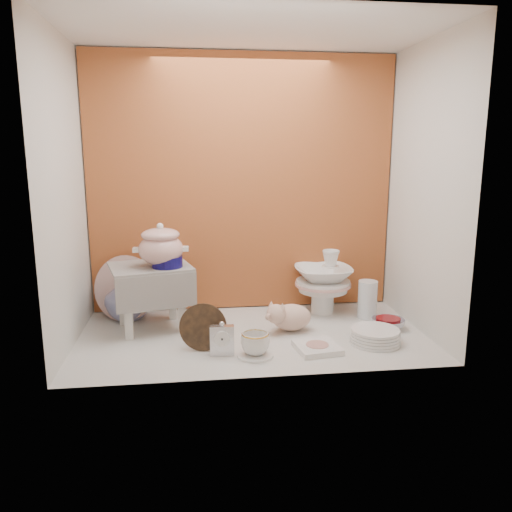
{
  "coord_description": "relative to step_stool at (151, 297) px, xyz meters",
  "views": [
    {
      "loc": [
        -0.3,
        -2.48,
        0.95
      ],
      "look_at": [
        0.02,
        0.02,
        0.42
      ],
      "focal_mm": 35.29,
      "sensor_mm": 36.0,
      "label": 1
    }
  ],
  "objects": [
    {
      "name": "gold_rim_teacup",
      "position": [
        0.51,
        -0.45,
        -0.11
      ],
      "size": [
        0.15,
        0.15,
        0.11
      ],
      "primitive_type": "imported",
      "rotation": [
        0.0,
        0.0,
        -0.15
      ],
      "color": "white",
      "rests_on": "teacup_saucer"
    },
    {
      "name": "lattice_dish",
      "position": [
        0.81,
        -0.42,
        -0.16
      ],
      "size": [
        0.22,
        0.22,
        0.03
      ],
      "primitive_type": "cube",
      "rotation": [
        0.0,
        0.0,
        0.13
      ],
      "color": "white",
      "rests_on": "ground"
    },
    {
      "name": "crystal_bowl",
      "position": [
        1.27,
        -0.17,
        -0.15
      ],
      "size": [
        0.2,
        0.2,
        0.06
      ],
      "primitive_type": "imported",
      "rotation": [
        0.0,
        0.0,
        -0.12
      ],
      "color": "silver",
      "rests_on": "ground"
    },
    {
      "name": "plush_pig",
      "position": [
        0.74,
        -0.14,
        -0.1
      ],
      "size": [
        0.28,
        0.2,
        0.16
      ],
      "primitive_type": "ellipsoid",
      "rotation": [
        0.0,
        0.0,
        0.05
      ],
      "color": "beige",
      "rests_on": "ground"
    },
    {
      "name": "clear_glass_vase",
      "position": [
        1.22,
        0.02,
        -0.07
      ],
      "size": [
        0.14,
        0.14,
        0.22
      ],
      "primitive_type": "cylinder",
      "rotation": [
        0.0,
        0.0,
        0.41
      ],
      "color": "silver",
      "rests_on": "ground"
    },
    {
      "name": "cobalt_bowl",
      "position": [
        0.09,
        -0.05,
        0.2
      ],
      "size": [
        0.17,
        0.17,
        0.06
      ],
      "primitive_type": "cylinder",
      "rotation": [
        0.0,
        0.0,
        0.08
      ],
      "color": "#0F0A51",
      "rests_on": "step_stool"
    },
    {
      "name": "blue_white_vase",
      "position": [
        -0.15,
        0.18,
        -0.04
      ],
      "size": [
        0.31,
        0.31,
        0.27
      ],
      "primitive_type": "imported",
      "rotation": [
        0.0,
        0.0,
        0.22
      ],
      "color": "white",
      "rests_on": "ground"
    },
    {
      "name": "porcelain_tower",
      "position": [
        0.99,
        0.15,
        0.01
      ],
      "size": [
        0.34,
        0.34,
        0.38
      ],
      "primitive_type": null,
      "rotation": [
        0.0,
        0.0,
        0.02
      ],
      "color": "white",
      "rests_on": "ground"
    },
    {
      "name": "soup_tureen",
      "position": [
        0.06,
        -0.03,
        0.29
      ],
      "size": [
        0.27,
        0.27,
        0.23
      ],
      "primitive_type": null,
      "rotation": [
        0.0,
        0.0,
        -0.01
      ],
      "color": "white",
      "rests_on": "step_stool"
    },
    {
      "name": "dinner_plate_stack",
      "position": [
        1.13,
        -0.36,
        -0.14
      ],
      "size": [
        0.26,
        0.26,
        0.07
      ],
      "primitive_type": "cylinder",
      "rotation": [
        0.0,
        0.0,
        -0.03
      ],
      "color": "white",
      "rests_on": "ground"
    },
    {
      "name": "step_stool",
      "position": [
        0.0,
        0.0,
        0.0
      ],
      "size": [
        0.48,
        0.44,
        0.35
      ],
      "primitive_type": null,
      "rotation": [
        0.0,
        0.0,
        0.26
      ],
      "color": "silver",
      "rests_on": "ground"
    },
    {
      "name": "ground",
      "position": [
        0.53,
        -0.17,
        -0.18
      ],
      "size": [
        1.8,
        1.8,
        0.0
      ],
      "primitive_type": "plane",
      "color": "silver",
      "rests_on": "ground"
    },
    {
      "name": "mantel_clock",
      "position": [
        0.35,
        -0.42,
        -0.09
      ],
      "size": [
        0.12,
        0.05,
        0.17
      ],
      "primitive_type": "cube",
      "rotation": [
        0.0,
        0.0,
        -0.05
      ],
      "color": "silver",
      "rests_on": "ground"
    },
    {
      "name": "teacup_saucer",
      "position": [
        0.51,
        -0.45,
        -0.17
      ],
      "size": [
        0.18,
        0.18,
        0.01
      ],
      "primitive_type": "cylinder",
      "rotation": [
        0.0,
        0.0,
        -0.02
      ],
      "color": "white",
      "rests_on": "ground"
    },
    {
      "name": "lacquer_tray",
      "position": [
        0.27,
        -0.34,
        -0.06
      ],
      "size": [
        0.24,
        0.09,
        0.23
      ],
      "primitive_type": null,
      "rotation": [
        0.0,
        0.0,
        -0.14
      ],
      "color": "black",
      "rests_on": "ground"
    },
    {
      "name": "niche_shell",
      "position": [
        0.53,
        0.01,
        0.75
      ],
      "size": [
        1.86,
        1.03,
        1.53
      ],
      "color": "#A34F28",
      "rests_on": "ground"
    },
    {
      "name": "floral_platter",
      "position": [
        -0.16,
        0.17,
        0.01
      ],
      "size": [
        0.39,
        0.24,
        0.37
      ],
      "primitive_type": null,
      "rotation": [
        0.0,
        0.0,
        -0.36
      ],
      "color": "white",
      "rests_on": "ground"
    }
  ]
}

